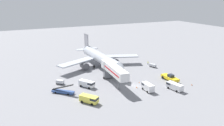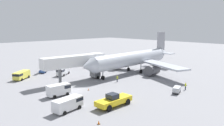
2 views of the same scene
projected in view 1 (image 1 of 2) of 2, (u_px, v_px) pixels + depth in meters
The scene contains 16 objects.
ground_plane at pixel (135, 86), 72.97m from camera, with size 300.00×300.00×0.00m, color gray.
airplane_at_gate at pixel (100, 58), 90.42m from camera, with size 36.25×38.70×11.85m.
jet_bridge at pixel (113, 70), 73.11m from camera, with size 4.24×17.05×6.78m.
pushback_tug at pixel (170, 78), 76.99m from camera, with size 2.84×7.16×2.38m.
belt_loader_truck at pixel (63, 91), 66.92m from camera, with size 6.41×5.99×3.32m.
service_van_far_left at pixel (174, 86), 69.47m from camera, with size 3.02×5.64×2.17m.
service_van_rear_right at pixel (89, 99), 60.86m from camera, with size 4.86×5.50×2.10m.
service_van_outer_left at pixel (148, 87), 68.70m from camera, with size 2.31×4.66×2.38m.
service_van_mid_right at pixel (87, 84), 71.45m from camera, with size 4.57×5.52×2.14m.
baggage_cart_near_right at pixel (60, 82), 74.02m from camera, with size 2.77×2.74×1.44m.
baggage_cart_near_center at pixel (153, 65), 91.64m from camera, with size 2.11×2.98×1.34m.
ground_crew_worker_foreground at pixel (148, 63), 94.77m from camera, with size 0.38×0.38×1.65m.
ground_crew_worker_midground at pixel (123, 72), 83.16m from camera, with size 0.40×0.40×1.66m.
safety_cone_alpha at pixel (192, 85), 73.01m from camera, with size 0.38×0.38×0.58m.
safety_cone_bravo at pixel (139, 82), 75.22m from camera, with size 0.32×0.32×0.49m.
safety_cone_charlie at pixel (137, 87), 70.97m from camera, with size 0.41×0.41×0.63m.
Camera 1 is at (-35.64, -57.91, 28.58)m, focal length 35.17 mm.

